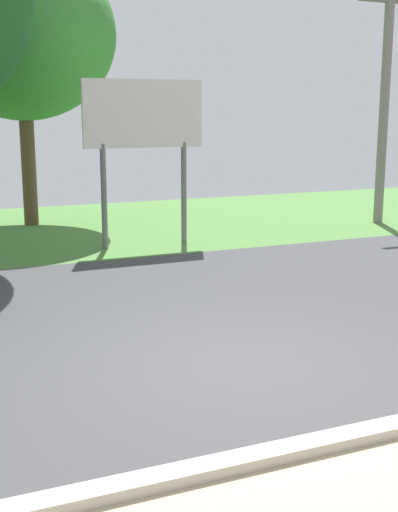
{
  "coord_description": "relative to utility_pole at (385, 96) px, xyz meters",
  "views": [
    {
      "loc": [
        -3.32,
        -6.49,
        2.87
      ],
      "look_at": [
        -0.14,
        1.0,
        1.1
      ],
      "focal_mm": 47.1,
      "sensor_mm": 36.0,
      "label": 1
    }
  ],
  "objects": [
    {
      "name": "ground_plane",
      "position": [
        -7.75,
        -4.68,
        -3.27
      ],
      "size": [
        40.0,
        22.0,
        0.2
      ],
      "color": "#424244"
    },
    {
      "name": "roadside_billboard",
      "position": [
        -6.54,
        -0.47,
        -0.67
      ],
      "size": [
        2.6,
        0.12,
        3.5
      ],
      "color": "slate",
      "rests_on": "ground_plane"
    },
    {
      "name": "tree_left_far",
      "position": [
        -8.38,
        3.21,
        1.46
      ],
      "size": [
        4.57,
        4.57,
        6.76
      ],
      "color": "brown",
      "rests_on": "ground_plane"
    },
    {
      "name": "utility_pole",
      "position": [
        0.0,
        0.0,
        0.0
      ],
      "size": [
        1.8,
        0.24,
        6.1
      ],
      "color": "gray",
      "rests_on": "ground_plane"
    }
  ]
}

